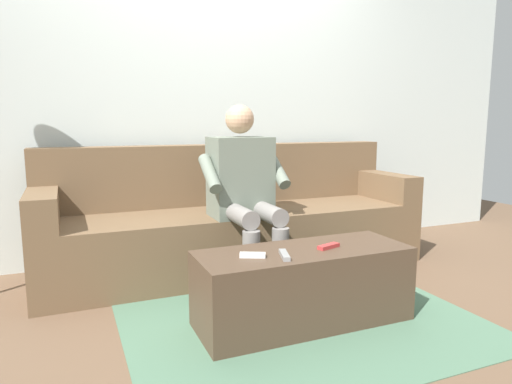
% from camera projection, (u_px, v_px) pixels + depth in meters
% --- Properties ---
extents(ground_plane, '(8.00, 8.00, 0.00)m').
position_uv_depth(ground_plane, '(280.00, 303.00, 2.58)').
color(ground_plane, brown).
extents(back_wall, '(5.74, 0.06, 2.77)m').
position_uv_depth(back_wall, '(213.00, 73.00, 3.45)').
color(back_wall, silver).
rests_on(back_wall, ground).
extents(couch, '(2.61, 0.73, 0.86)m').
position_uv_depth(couch, '(235.00, 224.00, 3.21)').
color(couch, brown).
rests_on(couch, ground).
extents(coffee_table, '(1.09, 0.41, 0.39)m').
position_uv_depth(coffee_table, '(303.00, 286.00, 2.31)').
color(coffee_table, '#4C3828').
rests_on(coffee_table, ground).
extents(person_solo_seated, '(0.52, 0.60, 1.13)m').
position_uv_depth(person_solo_seated, '(244.00, 185.00, 2.82)').
color(person_solo_seated, slate).
rests_on(person_solo_seated, ground).
extents(remote_white, '(0.13, 0.09, 0.02)m').
position_uv_depth(remote_white, '(253.00, 255.00, 2.15)').
color(remote_white, white).
rests_on(remote_white, coffee_table).
extents(remote_gray, '(0.07, 0.15, 0.02)m').
position_uv_depth(remote_gray, '(284.00, 255.00, 2.15)').
color(remote_gray, gray).
rests_on(remote_gray, coffee_table).
extents(remote_red, '(0.14, 0.08, 0.02)m').
position_uv_depth(remote_red, '(329.00, 246.00, 2.30)').
color(remote_red, '#B73333').
rests_on(remote_red, coffee_table).
extents(floor_rug, '(1.78, 1.60, 0.01)m').
position_uv_depth(floor_rug, '(292.00, 313.00, 2.45)').
color(floor_rug, '#4C7056').
rests_on(floor_rug, ground).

